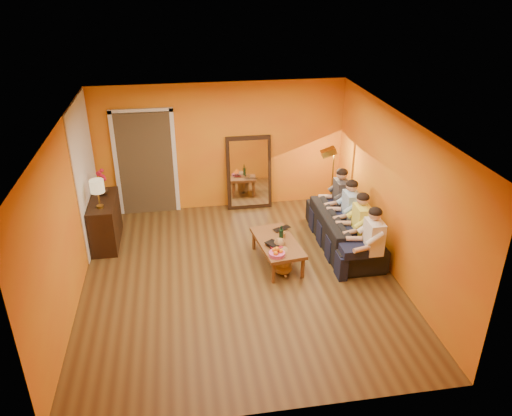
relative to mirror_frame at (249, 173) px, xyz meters
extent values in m
cube|color=brown|center=(-0.55, -2.63, -0.76)|extent=(5.00, 5.50, 0.00)
cube|color=white|center=(-0.55, -2.63, 1.84)|extent=(5.00, 5.50, 0.00)
cube|color=orange|center=(-0.55, 0.12, 0.54)|extent=(5.00, 0.00, 2.60)
cube|color=orange|center=(-3.05, -2.63, 0.54)|extent=(0.00, 5.50, 2.60)
cube|color=orange|center=(1.95, -2.63, 0.54)|extent=(0.00, 5.50, 2.60)
cube|color=white|center=(-3.04, -0.88, 0.54)|extent=(0.02, 1.90, 2.58)
cube|color=#3F2D19|center=(-2.05, 0.20, 0.29)|extent=(1.06, 0.30, 2.10)
cube|color=white|center=(-2.62, 0.08, 0.29)|extent=(0.08, 0.06, 2.20)
cube|color=white|center=(-1.48, 0.08, 0.29)|extent=(0.08, 0.06, 2.20)
cube|color=white|center=(-2.05, 0.08, 1.36)|extent=(1.22, 0.06, 0.08)
cube|color=black|center=(0.00, 0.00, 0.00)|extent=(0.92, 0.27, 1.51)
cube|color=white|center=(0.00, -0.04, 0.00)|extent=(0.78, 0.21, 1.35)
cube|color=black|center=(-2.79, -1.08, -0.34)|extent=(0.44, 1.18, 0.85)
imported|color=black|center=(1.45, -1.87, -0.44)|extent=(2.18, 0.85, 0.64)
cylinder|color=black|center=(0.19, -2.32, -0.18)|extent=(0.07, 0.07, 0.31)
imported|color=#B27F3F|center=(0.26, -2.15, -0.29)|extent=(0.12, 0.12, 0.09)
imported|color=black|center=(0.32, -1.92, -0.33)|extent=(0.38, 0.32, 0.03)
imported|color=black|center=(-0.04, -2.47, -0.33)|extent=(0.27, 0.30, 0.02)
imported|color=red|center=(-0.03, -2.46, -0.31)|extent=(0.23, 0.29, 0.02)
imported|color=black|center=(-0.04, -2.48, -0.29)|extent=(0.28, 0.30, 0.02)
imported|color=black|center=(-2.79, -0.83, 0.19)|extent=(0.18, 0.18, 0.19)
camera|label=1|loc=(-1.38, -9.39, 3.85)|focal=35.00mm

